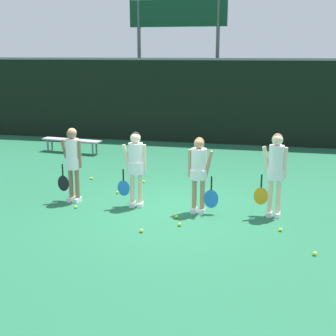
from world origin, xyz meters
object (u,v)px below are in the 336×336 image
at_px(tennis_ball_6, 315,254).
at_px(tennis_ball_7, 280,230).
at_px(bench_courtside, 72,141).
at_px(tennis_ball_3, 91,178).
at_px(player_1, 136,163).
at_px(player_0, 73,159).
at_px(tennis_ball_0, 144,182).
at_px(scoreboard, 178,25).
at_px(tennis_ball_8, 118,192).
at_px(tennis_ball_4, 76,207).
at_px(player_3, 275,168).
at_px(tennis_ball_9, 176,217).
at_px(player_2, 199,169).
at_px(tennis_ball_5, 180,224).
at_px(tennis_ball_10, 141,231).

distance_m(tennis_ball_6, tennis_ball_7, 1.13).
distance_m(bench_courtside, tennis_ball_7, 8.93).
bearing_deg(bench_courtside, tennis_ball_3, -50.36).
relative_size(player_1, tennis_ball_6, 23.11).
height_order(player_0, tennis_ball_0, player_0).
bearing_deg(scoreboard, tennis_ball_7, -67.88).
bearing_deg(tennis_ball_8, tennis_ball_4, -113.68).
bearing_deg(bench_courtside, scoreboard, 62.96).
relative_size(bench_courtside, tennis_ball_8, 29.85).
distance_m(player_3, tennis_ball_9, 2.24).
bearing_deg(player_2, tennis_ball_7, -20.31).
bearing_deg(bench_courtside, tennis_ball_9, -41.64).
distance_m(player_2, tennis_ball_9, 1.09).
bearing_deg(tennis_ball_5, tennis_ball_10, -143.08).
bearing_deg(player_0, tennis_ball_8, 50.74).
height_order(scoreboard, player_2, scoreboard).
relative_size(tennis_ball_9, tennis_ball_10, 0.94).
height_order(tennis_ball_4, tennis_ball_7, tennis_ball_7).
distance_m(bench_courtside, tennis_ball_0, 4.58).
distance_m(player_2, tennis_ball_10, 1.86).
bearing_deg(tennis_ball_5, tennis_ball_8, 136.38).
relative_size(player_2, tennis_ball_8, 22.42).
bearing_deg(tennis_ball_8, tennis_ball_9, -38.38).
relative_size(tennis_ball_0, tennis_ball_9, 0.97).
distance_m(player_0, tennis_ball_5, 3.00).
distance_m(player_3, tennis_ball_10, 3.00).
bearing_deg(bench_courtside, tennis_ball_10, -48.78).
bearing_deg(tennis_ball_8, tennis_ball_7, -23.35).
height_order(tennis_ball_0, tennis_ball_9, tennis_ball_9).
bearing_deg(bench_courtside, tennis_ball_8, -46.33).
height_order(player_2, tennis_ball_3, player_2).
bearing_deg(tennis_ball_3, tennis_ball_4, -76.50).
bearing_deg(player_1, tennis_ball_4, -167.27).
bearing_deg(tennis_ball_9, player_1, 150.08).
bearing_deg(player_2, tennis_ball_5, -101.11).
xyz_separation_m(player_3, tennis_ball_7, (0.15, -0.85, -0.99)).
bearing_deg(tennis_ball_8, tennis_ball_5, -43.62).
xyz_separation_m(player_3, tennis_ball_9, (-1.92, -0.58, -0.99)).
bearing_deg(player_2, tennis_ball_9, -125.30).
relative_size(tennis_ball_4, tennis_ball_9, 0.98).
relative_size(player_0, player_3, 0.97).
height_order(player_0, tennis_ball_6, player_0).
bearing_deg(tennis_ball_8, player_3, -12.12).
relative_size(player_2, tennis_ball_6, 22.47).
xyz_separation_m(tennis_ball_4, tennis_ball_5, (2.41, -0.55, 0.00)).
bearing_deg(tennis_ball_6, tennis_ball_3, 145.79).
distance_m(tennis_ball_3, tennis_ball_10, 4.06).
xyz_separation_m(player_2, tennis_ball_7, (1.69, -0.74, -0.91)).
bearing_deg(tennis_ball_9, tennis_ball_5, -70.57).
relative_size(bench_courtside, tennis_ball_9, 32.04).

